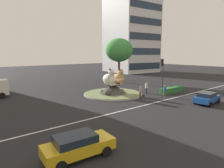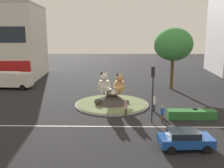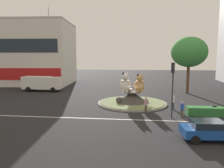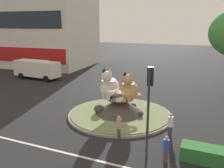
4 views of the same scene
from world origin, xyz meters
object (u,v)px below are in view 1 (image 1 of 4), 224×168
(pedestrian_blue_shirt, at_px, (165,91))
(sedan_on_far_lane, at_px, (78,145))
(cat_statue_calico, at_px, (118,78))
(litter_bin, at_px, (171,89))
(hatchback_near_shophouse, at_px, (207,98))
(pedestrian_white_shirt, at_px, (146,87))
(broadleaf_tree_behind_island, at_px, (119,50))
(cat_statue_white, at_px, (109,79))
(pedestrian_pink_shirt, at_px, (140,92))
(traffic_light_mast, at_px, (162,71))
(office_tower, at_px, (131,24))

(pedestrian_blue_shirt, bearing_deg, sedan_on_far_lane, 101.05)
(cat_statue_calico, relative_size, litter_bin, 2.87)
(cat_statue_calico, bearing_deg, hatchback_near_shophouse, 18.19)
(pedestrian_blue_shirt, distance_m, hatchback_near_shophouse, 5.99)
(pedestrian_white_shirt, xyz_separation_m, sedan_on_far_lane, (-18.16, -10.28, -0.16))
(broadleaf_tree_behind_island, bearing_deg, pedestrian_blue_shirt, -105.26)
(broadleaf_tree_behind_island, distance_m, hatchback_near_shophouse, 22.33)
(pedestrian_blue_shirt, height_order, hatchback_near_shophouse, pedestrian_blue_shirt)
(cat_statue_white, bearing_deg, sedan_on_far_lane, -44.18)
(pedestrian_white_shirt, bearing_deg, cat_statue_calico, 177.45)
(sedan_on_far_lane, bearing_deg, pedestrian_pink_shirt, 34.69)
(pedestrian_blue_shirt, distance_m, litter_bin, 3.93)
(cat_statue_calico, height_order, traffic_light_mast, traffic_light_mast)
(cat_statue_calico, xyz_separation_m, sedan_on_far_lane, (-14.23, -12.62, -1.78))
(pedestrian_white_shirt, relative_size, sedan_on_far_lane, 0.40)
(office_tower, bearing_deg, litter_bin, -118.68)
(pedestrian_blue_shirt, relative_size, pedestrian_white_shirt, 0.92)
(traffic_light_mast, distance_m, office_tower, 42.53)
(pedestrian_pink_shirt, xyz_separation_m, hatchback_near_shophouse, (4.26, -7.58, -0.15))
(cat_statue_calico, xyz_separation_m, pedestrian_pink_shirt, (0.68, -4.02, -1.64))
(traffic_light_mast, relative_size, pedestrian_white_shirt, 3.11)
(cat_statue_white, height_order, pedestrian_blue_shirt, cat_statue_white)
(cat_statue_calico, xyz_separation_m, pedestrian_white_shirt, (3.93, -2.33, -1.62))
(cat_statue_calico, bearing_deg, litter_bin, 56.45)
(pedestrian_white_shirt, bearing_deg, broadleaf_tree_behind_island, 97.48)
(cat_statue_calico, distance_m, litter_bin, 9.30)
(sedan_on_far_lane, bearing_deg, broadleaf_tree_behind_island, 49.13)
(cat_statue_calico, height_order, hatchback_near_shophouse, cat_statue_calico)
(pedestrian_blue_shirt, bearing_deg, office_tower, -46.64)
(sedan_on_far_lane, bearing_deg, pedestrian_blue_shirt, 25.38)
(cat_statue_calico, height_order, office_tower, office_tower)
(broadleaf_tree_behind_island, bearing_deg, cat_statue_white, -137.01)
(cat_statue_white, xyz_separation_m, pedestrian_white_shirt, (5.74, -2.35, -1.67))
(cat_statue_calico, distance_m, pedestrian_pink_shirt, 4.40)
(hatchback_near_shophouse, bearing_deg, sedan_on_far_lane, 179.17)
(broadleaf_tree_behind_island, height_order, pedestrian_blue_shirt, broadleaf_tree_behind_island)
(office_tower, bearing_deg, cat_statue_white, -133.99)
(pedestrian_blue_shirt, bearing_deg, cat_statue_calico, 27.49)
(cat_statue_calico, xyz_separation_m, traffic_light_mast, (3.19, -5.83, 1.31))
(office_tower, height_order, sedan_on_far_lane, office_tower)
(pedestrian_blue_shirt, bearing_deg, litter_bin, -80.00)
(pedestrian_pink_shirt, xyz_separation_m, litter_bin, (7.26, -0.32, -0.48))
(office_tower, bearing_deg, pedestrian_blue_shirt, -122.03)
(pedestrian_blue_shirt, xyz_separation_m, sedan_on_far_lane, (-18.50, -6.97, -0.09))
(cat_statue_white, relative_size, office_tower, 0.08)
(office_tower, bearing_deg, cat_statue_calico, -132.20)
(broadleaf_tree_behind_island, bearing_deg, sedan_on_far_lane, -135.61)
(cat_statue_white, height_order, pedestrian_pink_shirt, cat_statue_white)
(office_tower, height_order, broadleaf_tree_behind_island, office_tower)
(office_tower, distance_m, sedan_on_far_lane, 59.62)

